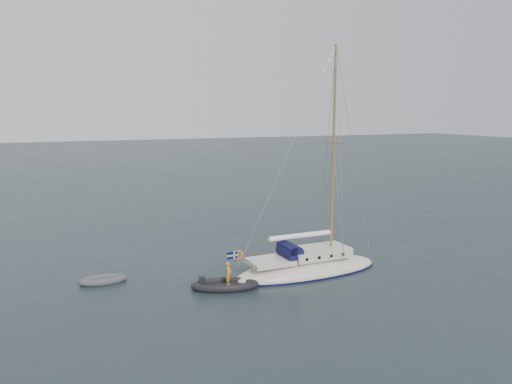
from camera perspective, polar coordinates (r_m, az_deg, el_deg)
name	(u,v)px	position (r m, az deg, el deg)	size (l,w,h in m)	color
ground	(290,272)	(31.70, 3.89, -9.14)	(300.00, 300.00, 0.00)	black
sailboat	(307,256)	(31.26, 5.89, -7.32)	(10.20, 3.05, 14.53)	beige
dinghy	(103,280)	(31.10, -17.07, -9.57)	(2.78, 1.26, 0.40)	#515156
rib	(225,284)	(28.89, -3.59, -10.49)	(3.88, 1.76, 1.57)	black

